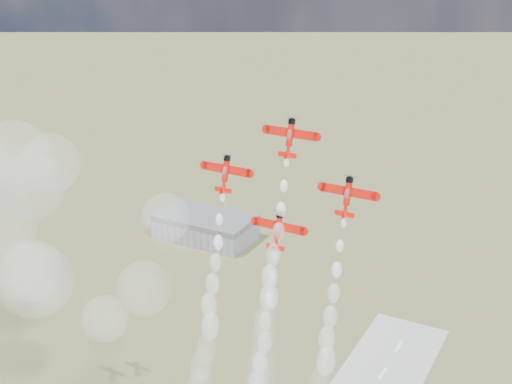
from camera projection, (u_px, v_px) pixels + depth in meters
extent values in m
cube|color=gray|center=(206.00, 229.00, 372.62)|extent=(50.00, 28.00, 10.00)
cube|color=#595B60|center=(205.00, 218.00, 370.22)|extent=(50.00, 28.00, 3.00)
cylinder|color=red|center=(290.00, 134.00, 133.40)|extent=(1.20, 2.32, 4.63)
cylinder|color=black|center=(292.00, 122.00, 133.06)|extent=(1.38, 1.55, 1.19)
cube|color=red|center=(291.00, 133.00, 133.64)|extent=(10.49, 0.63, 1.71)
cube|color=white|center=(278.00, 131.00, 134.96)|extent=(4.13, 0.15, 0.46)
cube|color=white|center=(305.00, 135.00, 132.50)|extent=(4.13, 0.15, 0.46)
cube|color=red|center=(287.00, 155.00, 133.85)|extent=(3.78, 0.35, 0.94)
cube|color=red|center=(286.00, 156.00, 133.30)|extent=(0.12, 1.70, 1.46)
ellipsoid|color=silver|center=(289.00, 135.00, 133.00)|extent=(0.95, 1.37, 2.28)
cone|color=red|center=(288.00, 151.00, 133.82)|extent=(1.20, 1.74, 2.47)
cylinder|color=red|center=(226.00, 171.00, 140.23)|extent=(1.20, 2.32, 4.63)
cylinder|color=black|center=(227.00, 159.00, 139.89)|extent=(1.38, 1.55, 1.19)
cube|color=red|center=(227.00, 169.00, 140.46)|extent=(10.49, 0.63, 1.71)
cube|color=white|center=(214.00, 167.00, 141.78)|extent=(4.13, 0.15, 0.46)
cube|color=white|center=(239.00, 172.00, 139.33)|extent=(4.13, 0.15, 0.46)
cube|color=red|center=(223.00, 190.00, 140.67)|extent=(3.78, 0.35, 0.94)
cube|color=red|center=(221.00, 191.00, 140.12)|extent=(0.12, 1.70, 1.46)
ellipsoid|color=silver|center=(224.00, 171.00, 139.82)|extent=(0.95, 1.37, 2.28)
cone|color=red|center=(224.00, 187.00, 140.65)|extent=(1.20, 1.74, 2.47)
cylinder|color=red|center=(348.00, 193.00, 129.15)|extent=(1.20, 2.32, 4.63)
cylinder|color=black|center=(350.00, 180.00, 128.80)|extent=(1.38, 1.55, 1.19)
cube|color=red|center=(348.00, 192.00, 129.38)|extent=(10.49, 0.63, 1.71)
cube|color=white|center=(334.00, 189.00, 130.70)|extent=(4.13, 0.15, 0.46)
cube|color=white|center=(363.00, 194.00, 128.24)|extent=(4.13, 0.15, 0.46)
cube|color=red|center=(345.00, 214.00, 129.59)|extent=(3.78, 0.35, 0.94)
cube|color=red|center=(343.00, 215.00, 129.04)|extent=(0.12, 1.70, 1.46)
ellipsoid|color=silver|center=(347.00, 194.00, 128.74)|extent=(0.95, 1.37, 2.28)
cone|color=red|center=(345.00, 210.00, 129.57)|extent=(1.20, 1.74, 2.47)
cylinder|color=red|center=(278.00, 228.00, 135.98)|extent=(1.20, 2.32, 4.63)
cylinder|color=black|center=(280.00, 215.00, 135.63)|extent=(1.38, 1.55, 1.19)
cube|color=red|center=(279.00, 226.00, 136.21)|extent=(10.49, 0.63, 1.71)
cube|color=white|center=(266.00, 223.00, 137.53)|extent=(4.13, 0.15, 0.46)
cube|color=white|center=(293.00, 229.00, 135.07)|extent=(4.13, 0.15, 0.46)
cube|color=red|center=(275.00, 247.00, 136.42)|extent=(3.78, 0.35, 0.94)
cube|color=red|center=(274.00, 249.00, 135.87)|extent=(0.12, 1.70, 1.46)
ellipsoid|color=silver|center=(277.00, 228.00, 135.57)|extent=(0.95, 1.37, 2.28)
cone|color=red|center=(276.00, 244.00, 136.40)|extent=(1.20, 1.74, 2.47)
sphere|color=white|center=(286.00, 163.00, 134.29)|extent=(1.03, 1.03, 1.03)
sphere|color=white|center=(284.00, 186.00, 134.67)|extent=(1.44, 1.44, 1.44)
sphere|color=white|center=(281.00, 210.00, 135.50)|extent=(1.86, 1.86, 1.86)
sphere|color=white|center=(279.00, 231.00, 136.24)|extent=(2.28, 2.28, 2.28)
sphere|color=white|center=(273.00, 255.00, 136.79)|extent=(2.70, 2.70, 2.70)
sphere|color=white|center=(270.00, 277.00, 137.30)|extent=(3.12, 3.12, 3.12)
sphere|color=white|center=(269.00, 298.00, 138.34)|extent=(3.53, 3.53, 3.53)
sphere|color=white|center=(264.00, 323.00, 138.52)|extent=(3.95, 3.95, 3.95)
sphere|color=white|center=(263.00, 340.00, 139.03)|extent=(4.37, 4.37, 4.37)
sphere|color=white|center=(261.00, 364.00, 139.75)|extent=(4.79, 4.79, 4.79)
sphere|color=white|center=(261.00, 382.00, 140.85)|extent=(5.21, 5.21, 5.21)
sphere|color=white|center=(223.00, 198.00, 141.09)|extent=(1.03, 1.03, 1.03)
sphere|color=white|center=(219.00, 219.00, 141.60)|extent=(1.44, 1.44, 1.44)
sphere|color=white|center=(218.00, 242.00, 142.39)|extent=(1.86, 1.86, 1.86)
sphere|color=white|center=(215.00, 263.00, 142.94)|extent=(2.28, 2.28, 2.28)
sphere|color=white|center=(212.00, 284.00, 143.53)|extent=(2.70, 2.70, 2.70)
sphere|color=white|center=(209.00, 305.00, 144.20)|extent=(3.12, 3.12, 3.12)
sphere|color=white|center=(210.00, 326.00, 145.05)|extent=(3.53, 3.53, 3.53)
sphere|color=white|center=(207.00, 348.00, 145.67)|extent=(3.95, 3.95, 3.95)
sphere|color=white|center=(202.00, 366.00, 146.59)|extent=(4.37, 4.37, 4.37)
sphere|color=white|center=(344.00, 223.00, 130.06)|extent=(1.03, 1.03, 1.03)
sphere|color=white|center=(340.00, 246.00, 130.48)|extent=(1.44, 1.44, 1.44)
sphere|color=white|center=(337.00, 270.00, 131.32)|extent=(1.86, 1.86, 1.86)
sphere|color=white|center=(334.00, 293.00, 131.73)|extent=(2.28, 2.28, 2.28)
sphere|color=white|center=(330.00, 317.00, 132.56)|extent=(2.70, 2.70, 2.70)
sphere|color=white|center=(327.00, 339.00, 133.36)|extent=(3.12, 3.12, 3.12)
sphere|color=white|center=(326.00, 361.00, 133.71)|extent=(3.53, 3.53, 3.53)
sphere|color=white|center=(321.00, 381.00, 134.20)|extent=(3.95, 3.95, 3.95)
sphere|color=white|center=(275.00, 256.00, 136.86)|extent=(1.03, 1.03, 1.03)
sphere|color=white|center=(272.00, 277.00, 137.44)|extent=(1.44, 1.44, 1.44)
sphere|color=white|center=(269.00, 300.00, 138.14)|extent=(1.86, 1.86, 1.86)
sphere|color=white|center=(265.00, 321.00, 138.76)|extent=(2.28, 2.28, 2.28)
sphere|color=white|center=(264.00, 342.00, 139.21)|extent=(2.70, 2.70, 2.70)
sphere|color=white|center=(260.00, 363.00, 140.02)|extent=(3.12, 3.12, 3.12)
sphere|color=white|center=(257.00, 384.00, 141.15)|extent=(3.53, 3.53, 3.53)
sphere|color=white|center=(105.00, 319.00, 187.10)|extent=(12.58, 12.58, 12.58)
sphere|color=white|center=(30.00, 187.00, 208.14)|extent=(20.10, 20.10, 20.10)
sphere|color=white|center=(15.00, 158.00, 200.71)|extent=(21.56, 21.56, 21.56)
sphere|color=white|center=(166.00, 218.00, 189.07)|extent=(13.37, 13.37, 13.37)
sphere|color=white|center=(45.00, 295.00, 208.25)|extent=(10.51, 10.51, 10.51)
sphere|color=white|center=(144.00, 288.00, 191.75)|extent=(15.12, 15.12, 15.12)
sphere|color=white|center=(5.00, 226.00, 207.69)|extent=(19.33, 19.33, 19.33)
sphere|color=white|center=(51.00, 163.00, 197.85)|extent=(16.67, 16.67, 16.67)
sphere|color=white|center=(31.00, 273.00, 203.44)|extent=(18.89, 18.89, 18.89)
sphere|color=white|center=(36.00, 281.00, 203.80)|extent=(21.71, 21.71, 21.71)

